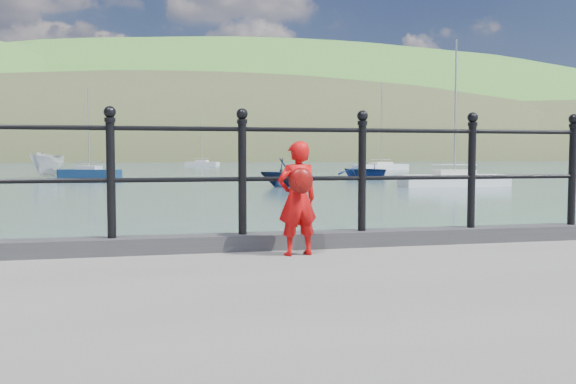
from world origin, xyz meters
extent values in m
plane|color=#2D4251|center=(0.00, 0.00, 0.00)|extent=(600.00, 600.00, 0.00)
cube|color=#28282B|center=(0.00, -0.15, 1.07)|extent=(60.00, 0.30, 0.15)
cylinder|color=black|center=(0.00, -0.15, 1.67)|extent=(18.00, 0.04, 0.04)
cylinder|color=black|center=(0.00, -0.15, 2.15)|extent=(18.00, 0.04, 0.04)
cylinder|color=black|center=(-1.80, -0.15, 1.67)|extent=(0.08, 0.08, 1.05)
sphere|color=black|center=(-1.80, -0.15, 2.29)|extent=(0.11, 0.11, 0.11)
cylinder|color=black|center=(-0.60, -0.15, 1.67)|extent=(0.08, 0.08, 1.05)
sphere|color=black|center=(-0.60, -0.15, 2.29)|extent=(0.11, 0.11, 0.11)
cylinder|color=black|center=(0.60, -0.15, 1.67)|extent=(0.08, 0.08, 1.05)
sphere|color=black|center=(0.60, -0.15, 2.29)|extent=(0.11, 0.11, 0.11)
cylinder|color=black|center=(1.80, -0.15, 1.67)|extent=(0.08, 0.08, 1.05)
sphere|color=black|center=(1.80, -0.15, 2.29)|extent=(0.11, 0.11, 0.11)
cylinder|color=black|center=(3.00, -0.15, 1.67)|extent=(0.08, 0.08, 1.05)
sphere|color=black|center=(3.00, -0.15, 2.29)|extent=(0.11, 0.11, 0.11)
ellipsoid|color=#333A21|center=(20.00, 195.00, -15.40)|extent=(400.00, 100.00, 88.00)
ellipsoid|color=#387026|center=(60.00, 255.00, -27.30)|extent=(600.00, 180.00, 156.00)
cube|color=silver|center=(-35.00, 181.00, 3.00)|extent=(9.00, 6.00, 6.00)
cube|color=#4C4744|center=(-35.00, 181.00, 7.00)|extent=(9.50, 6.50, 2.00)
cube|color=silver|center=(-12.00, 181.00, 3.00)|extent=(9.00, 6.00, 6.00)
cube|color=#4C4744|center=(-12.00, 181.00, 7.00)|extent=(9.50, 6.50, 2.00)
cube|color=silver|center=(18.00, 181.00, 3.00)|extent=(9.00, 6.00, 6.00)
cube|color=#4C4744|center=(18.00, 181.00, 7.00)|extent=(9.50, 6.50, 2.00)
cube|color=silver|center=(45.00, 181.00, 3.00)|extent=(9.00, 6.00, 6.00)
cube|color=#4C4744|center=(45.00, 181.00, 7.00)|extent=(9.50, 6.50, 2.00)
imported|color=red|center=(-0.17, -0.58, 1.51)|extent=(0.41, 0.31, 1.03)
ellipsoid|color=red|center=(-0.17, -0.71, 1.68)|extent=(0.22, 0.11, 0.23)
imported|color=navy|center=(16.63, 42.84, 0.56)|extent=(4.90, 6.07, 1.11)
imported|color=silver|center=(-9.93, 50.10, 1.05)|extent=(3.02, 5.71, 2.10)
imported|color=#0E1833|center=(6.48, 29.64, 0.85)|extent=(4.26, 4.18, 1.70)
cube|color=white|center=(16.47, 27.57, 0.25)|extent=(6.58, 2.02, 0.90)
cube|color=beige|center=(16.47, 27.57, 0.75)|extent=(2.33, 1.34, 0.50)
cylinder|color=#A5A5A8|center=(16.47, 27.57, 4.72)|extent=(0.10, 0.10, 8.04)
cylinder|color=#A5A5A8|center=(16.47, 27.57, 1.30)|extent=(2.94, 0.15, 0.06)
cube|color=navy|center=(-6.22, 46.72, 0.25)|extent=(5.28, 4.00, 0.90)
cube|color=beige|center=(-6.22, 46.72, 0.75)|extent=(2.14, 1.90, 0.50)
cylinder|color=#A5A5A8|center=(-6.22, 46.72, 4.05)|extent=(0.10, 0.10, 6.69)
cylinder|color=#A5A5A8|center=(-6.22, 46.72, 1.30)|extent=(2.04, 1.21, 0.06)
cube|color=silver|center=(26.60, 65.00, 0.25)|extent=(8.05, 5.20, 0.90)
cube|color=beige|center=(26.60, 65.00, 0.75)|extent=(3.13, 2.50, 0.50)
cylinder|color=#A5A5A8|center=(26.60, 65.00, 5.76)|extent=(0.10, 0.10, 10.12)
cylinder|color=#A5A5A8|center=(26.60, 65.00, 1.30)|extent=(3.25, 1.52, 0.06)
cube|color=silver|center=(7.32, 96.93, 0.25)|extent=(5.75, 4.16, 0.90)
cube|color=beige|center=(7.32, 96.93, 0.75)|extent=(2.29, 1.98, 0.50)
cylinder|color=#A5A5A8|center=(7.32, 96.93, 4.45)|extent=(0.10, 0.10, 7.50)
cylinder|color=#A5A5A8|center=(7.32, 96.93, 1.30)|extent=(2.26, 1.26, 0.06)
camera|label=1|loc=(-1.47, -5.87, 1.91)|focal=38.00mm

